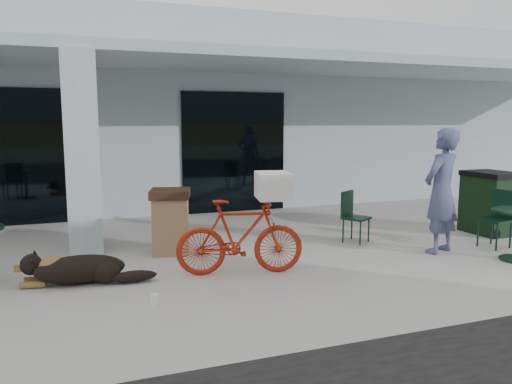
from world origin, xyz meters
name	(u,v)px	position (x,y,z in m)	size (l,w,h in m)	color
ground	(218,286)	(0.00, 0.00, 0.00)	(80.00, 80.00, 0.00)	#B4B1A9
building	(134,114)	(0.00, 8.50, 2.25)	(22.00, 7.00, 4.50)	#AAB7C1
storefront_glass_right	(234,152)	(1.80, 4.98, 1.35)	(2.40, 0.06, 2.70)	black
column	(82,154)	(-1.50, 2.30, 1.56)	(0.50, 0.50, 3.12)	#AAB7C1
overhang	(163,58)	(0.00, 3.60, 3.21)	(22.00, 2.80, 0.18)	#AAB7C1
bicycle	(240,237)	(0.43, 0.40, 0.51)	(0.48, 1.71, 1.03)	#A6220D
laundry_basket	(273,186)	(0.87, 0.30, 1.20)	(0.59, 0.44, 0.35)	white
dog	(80,268)	(-1.61, 0.70, 0.21)	(1.28, 0.43, 0.43)	black
cup_near_dog	(154,299)	(-0.84, -0.33, 0.06)	(0.09, 0.09, 0.11)	white
cafe_chair_far_a	(356,217)	(2.84, 1.42, 0.44)	(0.39, 0.43, 0.87)	black
cafe_chair_far_b	(495,219)	(4.79, 0.35, 0.47)	(0.42, 0.46, 0.94)	black
person	(441,191)	(3.72, 0.40, 0.98)	(0.71, 0.47, 1.95)	#464D75
trash_receptacle	(171,221)	(-0.25, 1.80, 0.50)	(0.59, 0.59, 1.01)	#926D4C
wheeled_bin	(490,203)	(5.52, 1.20, 0.57)	(0.71, 0.90, 1.14)	black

